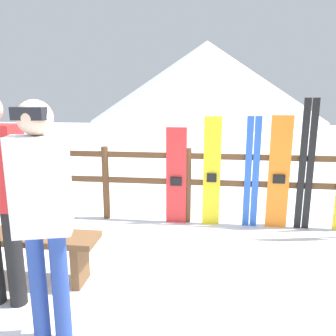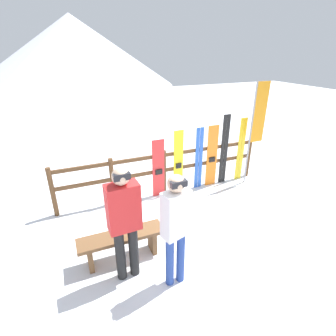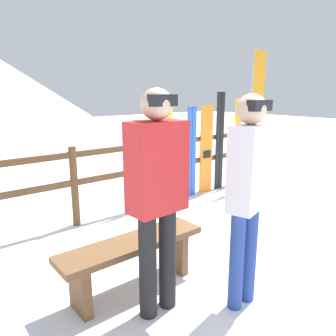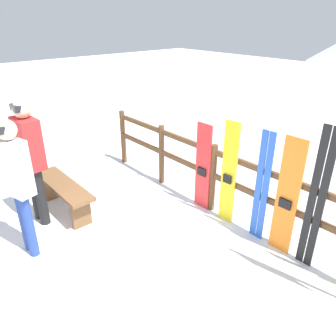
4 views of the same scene
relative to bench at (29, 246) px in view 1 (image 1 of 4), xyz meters
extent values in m
plane|color=white|center=(1.45, -0.42, -0.36)|extent=(40.00, 40.00, 0.00)
cone|color=silver|center=(1.45, 23.77, 2.64)|extent=(18.00, 18.00, 6.00)
cylinder|color=brown|center=(-0.99, 1.77, 0.18)|extent=(0.10, 0.10, 1.09)
cylinder|color=brown|center=(0.23, 1.77, 0.18)|extent=(0.10, 0.10, 1.09)
cylinder|color=brown|center=(1.45, 1.77, 0.18)|extent=(0.10, 0.10, 1.09)
cylinder|color=brown|center=(2.67, 1.77, 0.18)|extent=(0.10, 0.10, 1.09)
cube|color=brown|center=(1.45, 1.77, 0.24)|extent=(4.88, 0.05, 0.08)
cube|color=brown|center=(1.45, 1.77, 0.62)|extent=(4.88, 0.05, 0.08)
cube|color=brown|center=(0.00, 0.00, 0.10)|extent=(1.39, 0.36, 0.06)
cube|color=brown|center=(0.52, 0.00, -0.15)|extent=(0.08, 0.29, 0.43)
cylinder|color=black|center=(0.10, -0.38, 0.08)|extent=(0.14, 0.14, 0.89)
cylinder|color=navy|center=(0.52, -0.77, 0.07)|extent=(0.12, 0.12, 0.87)
cylinder|color=navy|center=(0.69, -0.77, 0.07)|extent=(0.12, 0.12, 0.87)
cube|color=white|center=(0.61, -0.77, 0.85)|extent=(0.42, 0.31, 0.69)
sphere|color=#D8B293|center=(0.61, -0.77, 1.31)|extent=(0.23, 0.23, 0.23)
cube|color=black|center=(0.61, -0.84, 1.34)|extent=(0.21, 0.08, 0.08)
cube|color=red|center=(1.29, 1.71, 0.33)|extent=(0.29, 0.03, 1.39)
cube|color=black|center=(1.29, 1.69, 0.26)|extent=(0.16, 0.03, 0.12)
cube|color=yellow|center=(1.79, 1.71, 0.41)|extent=(0.24, 0.04, 1.55)
cube|color=black|center=(1.79, 1.69, 0.33)|extent=(0.13, 0.04, 0.12)
cube|color=blue|center=(2.29, 1.71, 0.41)|extent=(0.09, 0.02, 1.55)
cube|color=blue|center=(2.40, 1.71, 0.41)|extent=(0.09, 0.02, 1.55)
cube|color=orange|center=(2.71, 1.71, 0.42)|extent=(0.29, 0.03, 1.57)
cube|color=black|center=(2.71, 1.69, 0.34)|extent=(0.16, 0.03, 0.12)
cube|color=black|center=(3.00, 1.71, 0.53)|extent=(0.09, 0.02, 1.79)
cube|color=black|center=(3.11, 1.71, 0.53)|extent=(0.09, 0.02, 1.79)
camera|label=1|loc=(1.73, -2.79, 1.44)|focal=35.00mm
camera|label=2|loc=(-0.60, -3.40, 2.85)|focal=28.00mm
camera|label=3|loc=(-1.48, -2.31, 1.44)|focal=35.00mm
camera|label=4|loc=(4.37, -1.67, 2.47)|focal=35.00mm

